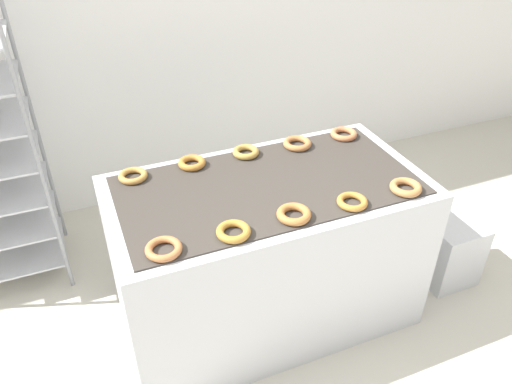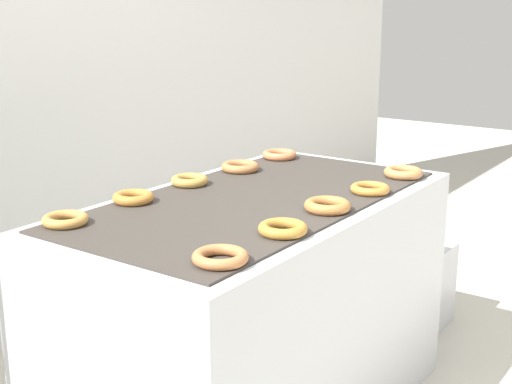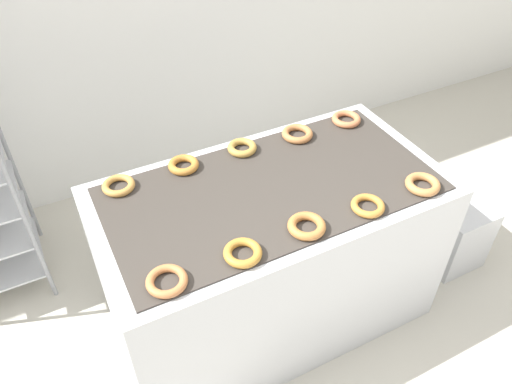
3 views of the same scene
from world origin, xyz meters
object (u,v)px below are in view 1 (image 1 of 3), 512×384
Objects in this scene: fryer_machine at (267,254)px; donut_far_left at (192,163)px; donut_near_rightmost at (406,187)px; donut_far_rightmost at (344,134)px; donut_near_center at (293,214)px; glaze_bin at (446,249)px; donut_near_right at (352,202)px; donut_far_leftmost at (133,176)px; donut_near_left at (233,232)px; donut_near_leftmost at (164,249)px; donut_far_center at (246,152)px; donut_far_right at (297,144)px.

donut_far_left is (-0.29, 0.31, 0.45)m from fryer_machine.
donut_near_rightmost reaches higher than donut_far_rightmost.
glaze_bin is at bearing 7.62° from donut_near_center.
donut_near_right and donut_far_leftmost have the same top height.
donut_near_center is (0.28, 0.01, 0.00)m from donut_near_left.
donut_far_rightmost is at bearing -1.22° from donut_far_left.
donut_near_leftmost is 1.00× the size of donut_near_rightmost.
donut_near_left is 0.60m from donut_far_left.
donut_near_right is 1.01× the size of donut_far_center.
glaze_bin is at bearing 10.92° from donut_near_right.
donut_near_right is (0.29, -0.01, -0.00)m from donut_near_center.
donut_near_leftmost is 0.57m from donut_near_center.
donut_near_right is 1.00× the size of donut_far_left.
donut_far_leftmost is 0.88m from donut_far_right.
donut_far_center is at bearing 89.01° from fryer_machine.
donut_near_rightmost reaches higher than donut_far_right.
donut_near_right is at bearing -117.26° from donut_far_rightmost.
donut_far_right is (0.87, 0.58, 0.00)m from donut_near_leftmost.
donut_near_right is at bearing -169.08° from glaze_bin.
glaze_bin is 2.74× the size of donut_near_leftmost.
donut_near_leftmost is 0.66m from donut_far_left.
donut_far_center is at bearing 176.21° from donut_far_right.
donut_near_rightmost is at bearing -26.95° from donut_far_leftmost.
donut_near_left is 0.86m from donut_near_rightmost.
donut_near_left and donut_far_rightmost have the same top height.
donut_far_rightmost is at bearing 26.44° from donut_near_leftmost.
donut_near_center is 0.59m from donut_far_center.
donut_near_center is 1.03× the size of donut_far_rightmost.
donut_near_leftmost is 1.30m from donut_far_rightmost.
donut_far_leftmost is at bearing 153.01° from fryer_machine.
fryer_machine is 10.94× the size of donut_far_leftmost.
donut_near_center reaches higher than donut_far_right.
donut_near_center is 1.08× the size of donut_far_leftmost.
donut_far_rightmost reaches higher than donut_near_leftmost.
donut_far_right is at bearing 45.02° from donut_near_left.
donut_far_left is at bearing 90.41° from donut_near_left.
donut_near_center reaches higher than donut_far_left.
donut_near_left is 1.05× the size of donut_far_center.
donut_near_leftmost is 0.59m from donut_far_leftmost.
donut_near_rightmost is (0.29, 0.00, 0.00)m from donut_near_right.
donut_far_center is at bearing 178.22° from donut_far_rightmost.
donut_far_center and donut_far_right have the same top height.
donut_far_right is (0.30, 0.57, -0.00)m from donut_near_center.
donut_near_right is at bearing -45.80° from fryer_machine.
donut_near_right is at bearing -0.21° from donut_near_leftmost.
donut_near_leftmost is (-0.58, -0.29, 0.45)m from fryer_machine.
fryer_machine is 11.08× the size of donut_far_left.
donut_near_leftmost is 0.98× the size of donut_far_right.
donut_near_leftmost is 0.29m from donut_near_left.
donut_near_right is at bearing -90.99° from donut_far_right.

